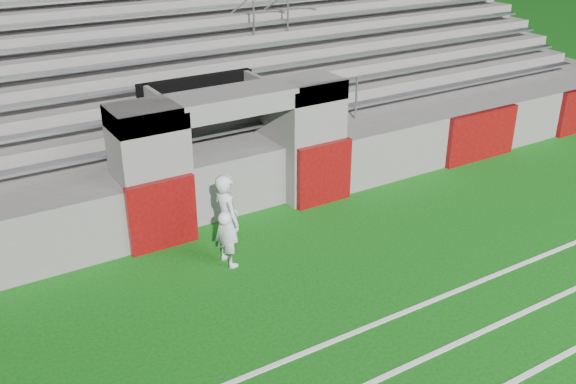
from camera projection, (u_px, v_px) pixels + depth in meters
ground at (335, 294)px, 10.61m from camera, size 90.00×90.00×0.00m
stadium_structure at (153, 92)px, 16.12m from camera, size 26.00×8.48×5.42m
goalkeeper_with_ball at (227, 220)px, 11.13m from camera, size 0.50×0.69×1.73m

